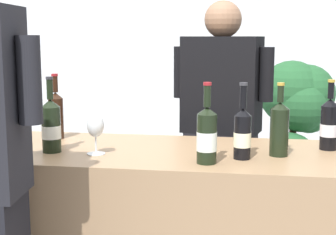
% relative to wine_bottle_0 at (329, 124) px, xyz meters
% --- Properties ---
extents(wall_back, '(8.00, 0.10, 2.80)m').
position_rel_wine_bottle_0_xyz_m(wall_back, '(-0.91, 2.47, 0.34)').
color(wall_back, silver).
rests_on(wall_back, ground_plane).
extents(wine_bottle_0, '(0.08, 0.08, 0.32)m').
position_rel_wine_bottle_0_xyz_m(wine_bottle_0, '(0.00, 0.00, 0.00)').
color(wine_bottle_0, black).
rests_on(wine_bottle_0, counter).
extents(wine_bottle_2, '(0.08, 0.08, 0.32)m').
position_rel_wine_bottle_0_xyz_m(wine_bottle_2, '(-0.23, -0.16, 0.01)').
color(wine_bottle_2, black).
rests_on(wine_bottle_2, counter).
extents(wine_bottle_3, '(0.07, 0.07, 0.32)m').
position_rel_wine_bottle_0_xyz_m(wine_bottle_3, '(-0.39, -0.24, -0.01)').
color(wine_bottle_3, black).
rests_on(wine_bottle_3, counter).
extents(wine_bottle_6, '(0.08, 0.08, 0.34)m').
position_rel_wine_bottle_0_xyz_m(wine_bottle_6, '(-1.22, -0.24, 0.00)').
color(wine_bottle_6, black).
rests_on(wine_bottle_6, counter).
extents(wine_bottle_7, '(0.08, 0.08, 0.33)m').
position_rel_wine_bottle_0_xyz_m(wine_bottle_7, '(-0.53, -0.34, -0.00)').
color(wine_bottle_7, black).
rests_on(wine_bottle_7, counter).
extents(wine_bottle_8, '(0.07, 0.07, 0.33)m').
position_rel_wine_bottle_0_xyz_m(wine_bottle_8, '(-1.31, 0.04, 0.01)').
color(wine_bottle_8, black).
rests_on(wine_bottle_8, counter).
extents(wine_glass, '(0.08, 0.08, 0.18)m').
position_rel_wine_bottle_0_xyz_m(wine_glass, '(-1.01, -0.26, 0.00)').
color(wine_glass, silver).
rests_on(wine_glass, counter).
extents(person_server, '(0.58, 0.33, 1.65)m').
position_rel_wine_bottle_0_xyz_m(person_server, '(-0.51, 0.59, -0.25)').
color(person_server, black).
rests_on(person_server, ground_plane).
extents(potted_shrub, '(0.55, 0.64, 1.28)m').
position_rel_wine_bottle_0_xyz_m(potted_shrub, '(-0.02, 1.31, -0.21)').
color(potted_shrub, brown).
rests_on(potted_shrub, ground_plane).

